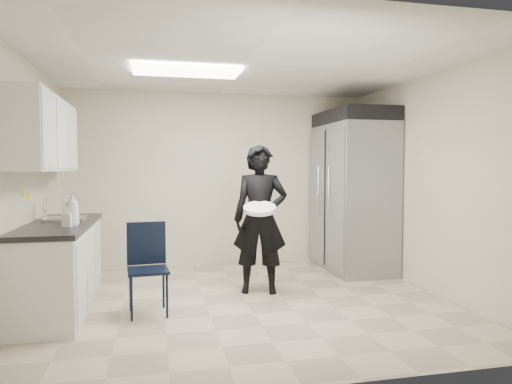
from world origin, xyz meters
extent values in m
plane|color=tan|center=(0.00, 0.00, 0.00)|extent=(4.50, 4.50, 0.00)
plane|color=silver|center=(0.00, 0.00, 2.60)|extent=(4.50, 4.50, 0.00)
plane|color=beige|center=(0.00, 2.00, 1.30)|extent=(4.50, 0.00, 4.50)
plane|color=beige|center=(-2.25, 0.00, 1.30)|extent=(0.00, 4.00, 4.00)
plane|color=beige|center=(2.25, 0.00, 1.30)|extent=(0.00, 4.00, 4.00)
cube|color=white|center=(-0.60, 0.40, 2.57)|extent=(1.20, 0.60, 0.02)
cube|color=silver|center=(-1.95, 0.20, 0.43)|extent=(0.60, 1.90, 0.86)
cube|color=black|center=(-1.95, 0.20, 0.89)|extent=(0.64, 1.95, 0.05)
cube|color=gray|center=(-1.93, 0.45, 0.87)|extent=(0.42, 0.40, 0.14)
cylinder|color=silver|center=(-2.13, 0.45, 1.02)|extent=(0.02, 0.02, 0.24)
cube|color=silver|center=(-2.08, 0.20, 1.83)|extent=(0.35, 1.80, 0.75)
cube|color=black|center=(-2.14, 1.35, 1.62)|extent=(0.22, 0.30, 0.35)
cube|color=yellow|center=(-2.24, 0.10, 1.22)|extent=(0.00, 0.12, 0.07)
cube|color=yellow|center=(-2.24, 0.30, 1.18)|extent=(0.00, 0.12, 0.07)
cube|color=gray|center=(1.83, 1.27, 1.05)|extent=(0.80, 1.35, 2.10)
cube|color=black|center=(1.83, 1.27, 2.20)|extent=(0.80, 1.35, 0.20)
cube|color=black|center=(-1.04, -0.17, 0.45)|extent=(0.43, 0.43, 0.89)
imported|color=black|center=(0.25, 0.39, 0.88)|extent=(0.73, 0.57, 1.75)
cylinder|color=silver|center=(0.19, 0.15, 1.02)|extent=(0.45, 0.45, 0.05)
imported|color=white|center=(-1.76, -0.12, 1.08)|extent=(0.18, 0.18, 0.34)
imported|color=#9D9DA8|center=(-1.80, -0.17, 1.01)|extent=(0.11, 0.11, 0.20)
camera|label=1|loc=(-0.96, -4.85, 1.48)|focal=32.00mm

